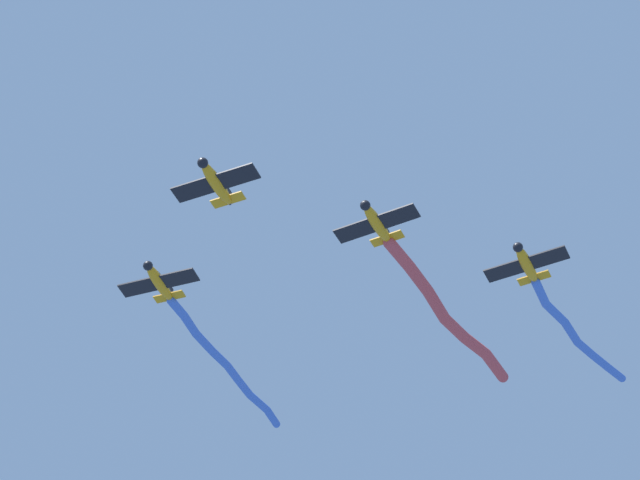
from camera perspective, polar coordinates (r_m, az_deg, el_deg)
name	(u,v)px	position (r m, az deg, el deg)	size (l,w,h in m)	color
airplane_lead	(216,182)	(70.82, -5.64, 3.12)	(6.20, 4.68, 1.53)	orange
airplane_left_wing	(377,223)	(73.28, 3.06, 0.94)	(6.22, 4.72, 1.53)	orange
smoke_trail_left_wing	(448,315)	(80.11, 6.91, -4.02)	(7.01, 17.08, 2.26)	#DB4C4C
airplane_right_wing	(159,282)	(79.08, -8.66, -2.24)	(6.15, 4.60, 1.53)	orange
smoke_trail_right_wing	(226,366)	(88.49, -5.07, -6.75)	(3.26, 21.28, 2.74)	#4C75DB
airplane_slot	(526,263)	(77.19, 11.04, -1.24)	(6.22, 4.72, 1.53)	orange
smoke_trail_slot	(579,337)	(86.68, 13.74, -5.11)	(6.93, 18.36, 3.74)	#4C75DB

